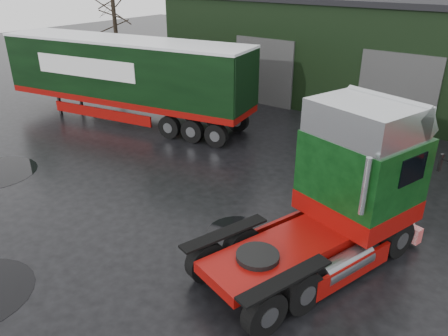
% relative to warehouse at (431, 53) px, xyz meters
% --- Properties ---
extents(ground, '(100.00, 100.00, 0.00)m').
position_rel_warehouse_xyz_m(ground, '(-2.00, -20.00, -3.16)').
color(ground, black).
extents(warehouse, '(32.40, 12.40, 6.30)m').
position_rel_warehouse_xyz_m(warehouse, '(0.00, 0.00, 0.00)').
color(warehouse, black).
rests_on(warehouse, ground).
extents(hero_tractor, '(5.21, 8.05, 4.63)m').
position_rel_warehouse_xyz_m(hero_tractor, '(1.70, -19.19, -0.84)').
color(hero_tractor, black).
rests_on(hero_tractor, ground).
extents(trailer_left, '(14.82, 5.45, 4.51)m').
position_rel_warehouse_xyz_m(trailer_left, '(-12.23, -13.32, -0.90)').
color(trailer_left, silver).
rests_on(trailer_left, ground).
extents(tree_left, '(4.40, 4.40, 8.50)m').
position_rel_warehouse_xyz_m(tree_left, '(-19.00, -8.00, 1.09)').
color(tree_left, black).
rests_on(tree_left, ground).
extents(tree_back_a, '(4.40, 4.40, 9.50)m').
position_rel_warehouse_xyz_m(tree_back_a, '(-8.00, 10.00, 1.59)').
color(tree_back_a, black).
rests_on(tree_back_a, ground).
extents(puddle_1, '(2.04, 2.04, 0.01)m').
position_rel_warehouse_xyz_m(puddle_1, '(-0.85, -18.91, -3.15)').
color(puddle_1, black).
rests_on(puddle_1, ground).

